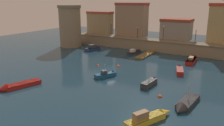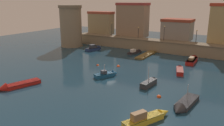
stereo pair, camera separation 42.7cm
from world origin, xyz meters
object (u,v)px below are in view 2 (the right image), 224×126
Objects in this scene: quay_lamp_0 at (112,27)px; quay_lamp_2 at (164,31)px; moored_boat_3 at (180,70)px; moored_boat_7 at (184,105)px; moored_boat_4 at (95,48)px; mooring_buoy_1 at (159,97)px; moored_boat_8 at (148,118)px; mooring_buoy_0 at (98,65)px; moored_boat_2 at (136,52)px; moored_boat_5 at (192,60)px; quay_lamp_1 at (138,31)px; fortress_tower at (71,26)px; mooring_buoy_2 at (118,67)px; moored_boat_6 at (107,74)px; moored_boat_0 at (150,82)px; moored_boat_1 at (15,86)px; quay_lamp_3 at (197,34)px.

quay_lamp_2 is (15.53, 0.00, -0.07)m from quay_lamp_0.
moored_boat_7 is at bearing -179.54° from moored_boat_3.
mooring_buoy_1 is (25.27, -20.47, -0.49)m from moored_boat_4.
quay_lamp_0 is 43.68m from moored_boat_8.
moored_boat_7 reaches higher than mooring_buoy_0.
mooring_buoy_1 is at bearing -136.65° from moored_boat_2.
moored_boat_7 is 6.04m from moored_boat_8.
moored_boat_5 reaches higher than mooring_buoy_0.
moored_boat_7 is (17.91, -23.99, -0.07)m from moored_boat_2.
quay_lamp_1 is 0.82× the size of quay_lamp_2.
fortress_tower is 44.58m from moored_boat_7.
quay_lamp_1 reaches higher than moored_boat_5.
mooring_buoy_2 is at bearing -99.71° from quay_lamp_2.
moored_boat_5 is 21.46m from mooring_buoy_1.
moored_boat_2 is (1.94, -5.46, -4.59)m from quay_lamp_1.
moored_boat_8 reaches higher than moored_boat_3.
quay_lamp_0 reaches higher than moored_boat_7.
moored_boat_6 is at bearing -125.64° from moored_boat_4.
quay_lamp_2 is at bearing -32.60° from moored_boat_2.
mooring_buoy_2 is at bearing -159.16° from moored_boat_2.
moored_boat_0 reaches higher than mooring_buoy_1.
fortress_tower is at bearing -114.98° from moored_boat_7.
moored_boat_7 is at bearing 122.73° from moored_boat_1.
mooring_buoy_1 is (16.12, -8.62, 0.00)m from mooring_buoy_0.
moored_boat_7 is 19.46m from mooring_buoy_2.
fortress_tower is at bearing -145.74° from quay_lamp_0.
moored_boat_1 is at bearing 169.58° from moored_boat_6.
moored_boat_0 is at bearing -61.21° from quay_lamp_1.
quay_lamp_1 is 0.64× the size of moored_boat_0.
moored_boat_3 is at bearing -8.55° from moored_boat_0.
quay_lamp_0 is 36.69m from moored_boat_1.
moored_boat_5 is at bearing -3.21° from moored_boat_0.
mooring_buoy_1 is (2.81, -3.77, -0.44)m from moored_boat_0.
quay_lamp_1 is 36.53m from moored_boat_1.
moored_boat_2 reaches higher than mooring_buoy_2.
moored_boat_5 is 1.53× the size of moored_boat_6.
moored_boat_5 is (15.98, -6.66, -4.48)m from quay_lamp_1.
fortress_tower is at bearing -165.35° from quay_lamp_2.
quay_lamp_1 is 0.59× the size of moored_boat_3.
moored_boat_6 is 7.28m from mooring_buoy_0.
mooring_buoy_1 is 0.96× the size of mooring_buoy_2.
mooring_buoy_2 is (-9.30, 6.29, -0.44)m from moored_boat_0.
moored_boat_4 is 14.99m from mooring_buoy_0.
moored_boat_7 is (6.47, -5.10, -0.13)m from moored_boat_0.
mooring_buoy_1 is at bearing -48.88° from quay_lamp_0.
moored_boat_8 is 11.25× the size of mooring_buoy_0.
fortress_tower is 34.42m from moored_boat_5.
moored_boat_3 is (0.50, -15.35, -4.67)m from quay_lamp_3.
moored_boat_5 is 23.12m from moored_boat_7.
mooring_buoy_0 is (8.42, -19.50, -5.43)m from quay_lamp_0.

